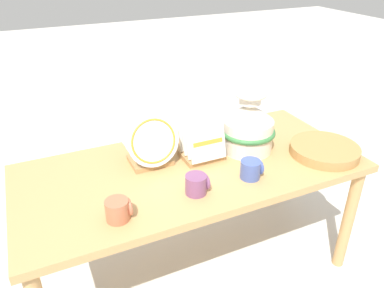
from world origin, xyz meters
TOP-DOWN VIEW (x-y plane):
  - ground_plane at (0.00, 0.00)m, footprint 14.00×14.00m
  - display_table at (0.00, 0.00)m, footprint 1.54×0.71m
  - ceramic_vase at (0.30, 0.03)m, footprint 0.26×0.26m
  - dish_rack_round_plates at (-0.16, 0.09)m, footprint 0.23×0.19m
  - dish_rack_square_plates at (0.07, 0.05)m, footprint 0.18×0.17m
  - wicker_charger_stack at (0.61, -0.17)m, footprint 0.32×0.32m
  - mug_plum_glaze at (-0.07, -0.20)m, footprint 0.09×0.09m
  - mug_terracotta_glaze at (-0.39, -0.22)m, footprint 0.09×0.09m
  - mug_cobalt_glaze at (0.19, -0.19)m, footprint 0.09×0.09m

SIDE VIEW (x-z plane):
  - ground_plane at x=0.00m, z-range 0.00..0.00m
  - display_table at x=0.00m, z-range 0.24..0.87m
  - wicker_charger_stack at x=0.61m, z-range 0.63..0.67m
  - mug_plum_glaze at x=-0.07m, z-range 0.63..0.71m
  - mug_terracotta_glaze at x=-0.39m, z-range 0.63..0.71m
  - mug_cobalt_glaze at x=0.19m, z-range 0.63..0.71m
  - dish_rack_square_plates at x=0.07m, z-range 0.60..0.79m
  - dish_rack_round_plates at x=-0.16m, z-range 0.60..0.86m
  - ceramic_vase at x=0.30m, z-range 0.60..0.90m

